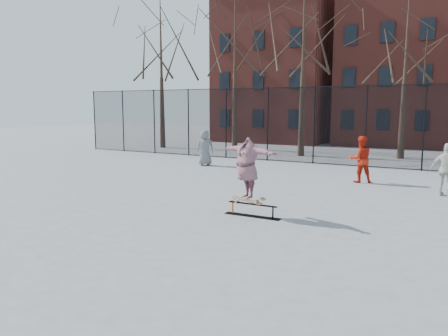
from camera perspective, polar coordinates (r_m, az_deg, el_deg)
The scene contains 10 objects.
ground at distance 11.00m, azimuth -2.77°, elevation -7.63°, with size 100.00×100.00×0.00m, color slate.
skate_rail at distance 11.96m, azimuth 3.71°, elevation -5.66°, with size 1.64×0.25×0.36m.
skateboard at distance 11.97m, azimuth 3.02°, elevation -4.29°, with size 0.94×0.22×0.11m, color #A36A41, non-canonical shape.
skater at distance 11.81m, azimuth 3.05°, elevation -0.12°, with size 2.03×0.55×1.65m, color #503483.
bystander_grey at distance 22.05m, azimuth -2.50°, elevation 2.68°, with size 0.89×0.58×1.81m, color slate.
bystander_red at distance 17.91m, azimuth 17.41°, elevation 1.09°, with size 0.89×0.69×1.83m, color red.
bystander_white at distance 16.23m, azimuth 27.11°, elevation -0.22°, with size 1.04×0.43×1.77m, color beige.
fence at distance 22.69m, azimuth 15.01°, elevation 5.47°, with size 34.03×0.07×4.00m.
tree_row at distance 27.12m, azimuth 17.24°, elevation 17.02°, with size 33.66×7.46×10.67m.
rowhouses at distance 35.43m, azimuth 21.87°, elevation 12.51°, with size 29.00×7.00×13.00m.
Camera 1 is at (5.66, -8.95, 2.98)m, focal length 35.00 mm.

